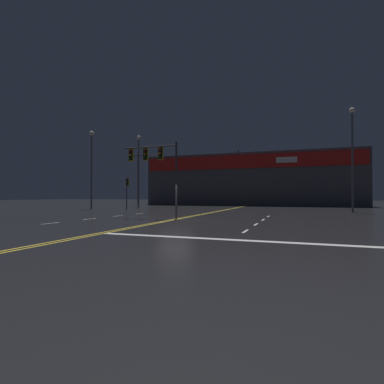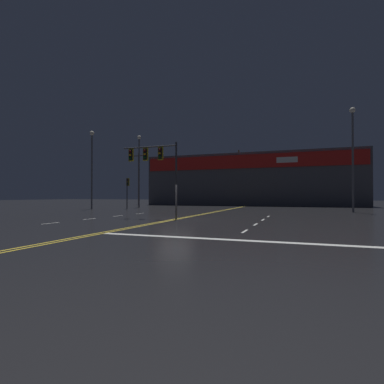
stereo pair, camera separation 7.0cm
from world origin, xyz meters
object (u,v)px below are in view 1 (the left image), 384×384
(streetlight_far_right, at_px, (139,162))
(streetlight_near_right, at_px, (91,159))
(traffic_signal_median, at_px, (153,159))
(traffic_signal_corner_northwest, at_px, (127,186))
(streetlight_far_left, at_px, (352,146))

(streetlight_far_right, bearing_deg, streetlight_near_right, -110.35)
(streetlight_far_right, bearing_deg, traffic_signal_median, -57.11)
(traffic_signal_corner_northwest, bearing_deg, streetlight_near_right, -155.77)
(streetlight_near_right, bearing_deg, streetlight_far_left, 5.92)
(traffic_signal_corner_northwest, bearing_deg, streetlight_far_left, 2.81)
(traffic_signal_median, distance_m, streetlight_far_left, 21.01)
(traffic_signal_corner_northwest, xyz_separation_m, streetlight_near_right, (-4.07, -1.83, 3.38))
(streetlight_far_left, bearing_deg, streetlight_far_right, 171.51)
(streetlight_far_left, bearing_deg, streetlight_near_right, -174.08)
(traffic_signal_median, xyz_separation_m, streetlight_near_right, (-14.32, 10.89, 1.83))
(traffic_signal_median, height_order, streetlight_far_left, streetlight_far_left)
(traffic_signal_median, relative_size, streetlight_near_right, 0.57)
(streetlight_far_left, distance_m, streetlight_far_right, 27.48)
(streetlight_near_right, bearing_deg, traffic_signal_corner_northwest, 24.23)
(traffic_signal_median, distance_m, traffic_signal_corner_northwest, 16.41)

